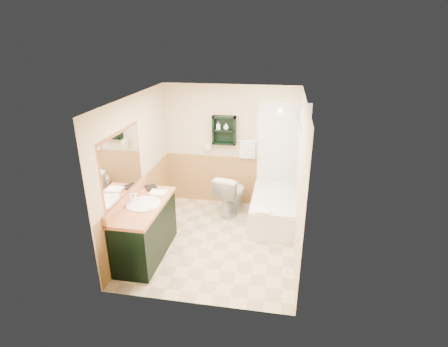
% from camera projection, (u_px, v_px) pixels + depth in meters
% --- Properties ---
extents(floor, '(3.00, 3.00, 0.00)m').
position_uv_depth(floor, '(216.00, 241.00, 5.92)').
color(floor, beige).
rests_on(floor, ground).
extents(back_wall, '(2.60, 0.04, 2.40)m').
position_uv_depth(back_wall, '(230.00, 146.00, 6.86)').
color(back_wall, beige).
rests_on(back_wall, ground).
extents(left_wall, '(0.04, 3.00, 2.40)m').
position_uv_depth(left_wall, '(136.00, 170.00, 5.68)').
color(left_wall, beige).
rests_on(left_wall, ground).
extents(right_wall, '(0.04, 3.00, 2.40)m').
position_uv_depth(right_wall, '(301.00, 181.00, 5.26)').
color(right_wall, beige).
rests_on(right_wall, ground).
extents(ceiling, '(2.60, 3.00, 0.04)m').
position_uv_depth(ceiling, '(215.00, 97.00, 5.01)').
color(ceiling, white).
rests_on(ceiling, back_wall).
extents(wainscot_left, '(2.98, 2.98, 1.00)m').
position_uv_depth(wainscot_left, '(142.00, 208.00, 5.93)').
color(wainscot_left, tan).
rests_on(wainscot_left, left_wall).
extents(wainscot_back, '(2.58, 2.58, 1.00)m').
position_uv_depth(wainscot_back, '(230.00, 180.00, 7.09)').
color(wainscot_back, tan).
rests_on(wainscot_back, back_wall).
extents(mirror_frame, '(1.30, 1.30, 1.00)m').
position_uv_depth(mirror_frame, '(122.00, 165.00, 5.05)').
color(mirror_frame, '#975831').
rests_on(mirror_frame, left_wall).
extents(mirror_glass, '(1.20, 1.20, 0.90)m').
position_uv_depth(mirror_glass, '(122.00, 165.00, 5.05)').
color(mirror_glass, white).
rests_on(mirror_glass, left_wall).
extents(tile_right, '(1.50, 1.50, 2.10)m').
position_uv_depth(tile_right, '(297.00, 172.00, 6.01)').
color(tile_right, white).
rests_on(tile_right, right_wall).
extents(tile_back, '(0.95, 0.95, 2.10)m').
position_uv_depth(tile_back, '(282.00, 157.00, 6.71)').
color(tile_back, white).
rests_on(tile_back, back_wall).
extents(tile_accent, '(1.50, 1.50, 0.10)m').
position_uv_depth(tile_accent, '(300.00, 123.00, 5.69)').
color(tile_accent, '#154C29').
rests_on(tile_accent, right_wall).
extents(wall_shelf, '(0.45, 0.15, 0.55)m').
position_uv_depth(wall_shelf, '(224.00, 130.00, 6.64)').
color(wall_shelf, black).
rests_on(wall_shelf, back_wall).
extents(hair_dryer, '(0.10, 0.24, 0.18)m').
position_uv_depth(hair_dryer, '(209.00, 147.00, 6.84)').
color(hair_dryer, silver).
rests_on(hair_dryer, back_wall).
extents(towel_bar, '(0.40, 0.06, 0.40)m').
position_uv_depth(towel_bar, '(248.00, 141.00, 6.68)').
color(towel_bar, white).
rests_on(towel_bar, back_wall).
extents(curtain_rod, '(0.03, 1.60, 0.03)m').
position_uv_depth(curtain_rod, '(255.00, 116.00, 5.77)').
color(curtain_rod, silver).
rests_on(curtain_rod, back_wall).
extents(shower_curtain, '(1.05, 1.05, 1.70)m').
position_uv_depth(shower_curtain, '(254.00, 160.00, 6.25)').
color(shower_curtain, '#C8B697').
rests_on(shower_curtain, curtain_rod).
extents(vanity, '(0.59, 1.40, 0.88)m').
position_uv_depth(vanity, '(146.00, 230.00, 5.39)').
color(vanity, black).
rests_on(vanity, ground).
extents(bathtub, '(0.79, 1.50, 0.53)m').
position_uv_depth(bathtub, '(274.00, 209.00, 6.43)').
color(bathtub, silver).
rests_on(bathtub, ground).
extents(toilet, '(0.65, 0.90, 0.80)m').
position_uv_depth(toilet, '(231.00, 194.00, 6.70)').
color(toilet, silver).
rests_on(toilet, ground).
extents(counter_towel, '(0.26, 0.20, 0.04)m').
position_uv_depth(counter_towel, '(158.00, 193.00, 5.56)').
color(counter_towel, white).
rests_on(counter_towel, vanity).
extents(vanity_book, '(0.17, 0.12, 0.25)m').
position_uv_depth(vanity_book, '(145.00, 183.00, 5.68)').
color(vanity_book, black).
rests_on(vanity_book, vanity).
extents(tub_towel, '(0.25, 0.21, 0.07)m').
position_uv_depth(tub_towel, '(263.00, 212.00, 5.69)').
color(tub_towel, white).
rests_on(tub_towel, bathtub).
extents(soap_bottle_a, '(0.08, 0.16, 0.07)m').
position_uv_depth(soap_bottle_a, '(218.00, 128.00, 6.63)').
color(soap_bottle_a, silver).
rests_on(soap_bottle_a, wall_shelf).
extents(soap_bottle_b, '(0.13, 0.15, 0.10)m').
position_uv_depth(soap_bottle_b, '(226.00, 127.00, 6.60)').
color(soap_bottle_b, silver).
rests_on(soap_bottle_b, wall_shelf).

